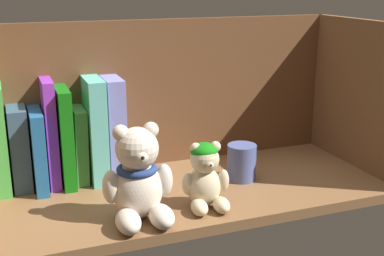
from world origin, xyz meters
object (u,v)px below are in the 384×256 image
at_px(book_2, 19,148).
at_px(book_4, 50,132).
at_px(pillar_candle, 242,162).
at_px(book_1, 0,139).
at_px(teddy_bear_smaller, 206,177).
at_px(teddy_bear_larger, 138,180).
at_px(book_7, 94,129).
at_px(book_6, 79,144).
at_px(book_3, 37,147).
at_px(book_8, 113,127).
at_px(book_5, 64,135).

height_order(book_2, book_4, book_4).
bearing_deg(pillar_candle, book_1, 165.72).
distance_m(book_2, teddy_bear_smaller, 0.37).
height_order(book_4, teddy_bear_smaller, book_4).
distance_m(teddy_bear_larger, teddy_bear_smaller, 0.13).
bearing_deg(book_7, book_6, 180.00).
bearing_deg(book_3, book_8, 0.00).
height_order(book_5, book_7, book_7).
distance_m(book_5, pillar_candle, 0.36).
height_order(book_3, teddy_bear_larger, teddy_bear_larger).
xyz_separation_m(book_2, book_4, (0.06, 0.00, 0.03)).
relative_size(book_1, book_6, 1.37).
xyz_separation_m(book_4, pillar_candle, (0.37, -0.12, -0.07)).
xyz_separation_m(book_1, book_3, (0.07, 0.00, -0.03)).
height_order(book_2, book_6, book_2).
relative_size(book_6, book_8, 0.73).
distance_m(book_6, teddy_bear_smaller, 0.29).
xyz_separation_m(book_8, teddy_bear_smaller, (0.12, -0.21, -0.05)).
bearing_deg(teddy_bear_smaller, book_7, 127.22).
relative_size(teddy_bear_smaller, pillar_candle, 1.63).
relative_size(book_2, teddy_bear_smaller, 1.35).
xyz_separation_m(book_8, pillar_candle, (0.24, -0.12, -0.07)).
height_order(book_2, book_7, book_7).
bearing_deg(book_6, pillar_candle, -20.60).
bearing_deg(teddy_bear_larger, book_1, 134.64).
xyz_separation_m(book_4, book_6, (0.05, 0.00, -0.03)).
height_order(book_4, pillar_candle, book_4).
bearing_deg(book_5, book_8, 0.00).
xyz_separation_m(book_2, teddy_bear_smaller, (0.31, -0.21, -0.02)).
distance_m(book_3, book_5, 0.06).
bearing_deg(book_2, teddy_bear_larger, -50.23).
height_order(book_2, teddy_bear_smaller, book_2).
xyz_separation_m(book_1, teddy_bear_larger, (0.22, -0.22, -0.03)).
xyz_separation_m(book_4, book_5, (0.03, 0.00, -0.01)).
distance_m(book_7, pillar_candle, 0.31).
distance_m(book_6, book_7, 0.04).
bearing_deg(book_7, book_8, 0.00).
height_order(book_3, book_4, book_4).
relative_size(book_5, book_6, 1.29).
bearing_deg(book_3, book_1, 180.00).
bearing_deg(book_1, book_5, 0.00).
relative_size(book_7, book_8, 1.01).
bearing_deg(book_4, book_8, 0.00).
bearing_deg(book_6, book_1, 180.00).
xyz_separation_m(book_3, teddy_bear_smaller, (0.28, -0.21, -0.02)).
relative_size(book_3, book_7, 0.75).
relative_size(book_5, book_7, 0.93).
relative_size(book_4, teddy_bear_smaller, 1.77).
xyz_separation_m(book_5, book_7, (0.06, 0.00, 0.01)).
bearing_deg(teddy_bear_smaller, book_5, 136.37).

